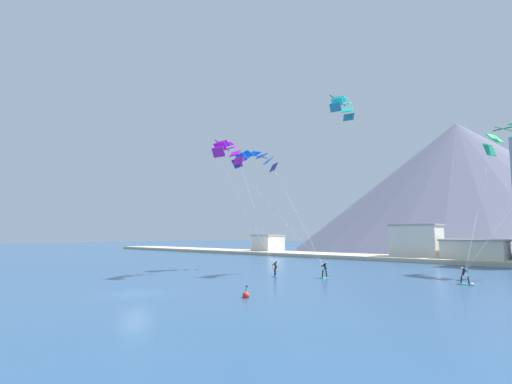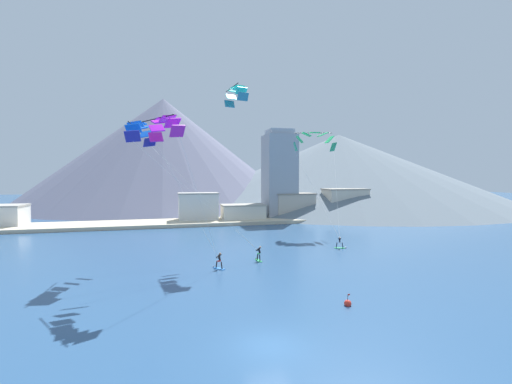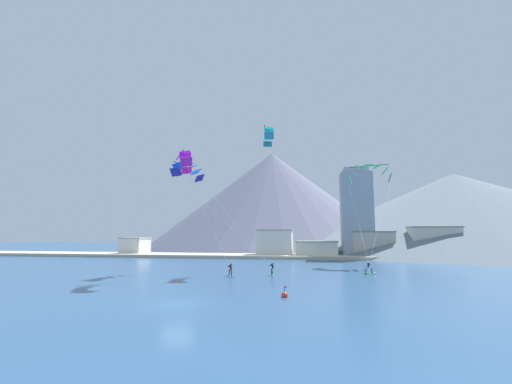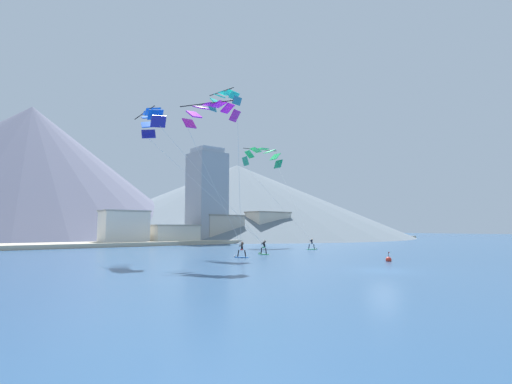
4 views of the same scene
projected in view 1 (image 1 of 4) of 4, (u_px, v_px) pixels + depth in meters
The scene contains 13 objects.
ground_plane at pixel (136, 294), 31.29m from camera, with size 400.00×400.00×0.00m, color navy.
kitesurfer_near_lead at pixel (275, 271), 44.45m from camera, with size 1.32×1.66×1.80m.
kitesurfer_near_trail at pixel (467, 279), 36.78m from camera, with size 1.74×1.11×1.70m.
kitesurfer_mid_center at pixel (326, 273), 42.69m from camera, with size 0.63×1.77×1.81m.
parafoil_kite_near_lead at pixel (228, 150), 47.90m from camera, with size 7.55×6.38×14.26m.
parafoil_kite_mid_center at pixel (255, 159), 55.39m from camera, with size 14.47×6.93×14.70m.
parafoil_kite_distant_high_outer at pixel (342, 106), 50.52m from camera, with size 2.36×5.48×2.20m.
race_marker_buoy at pixel (246, 295), 29.43m from camera, with size 0.56×0.56×1.02m.
shoreline_strip at pixel (409, 259), 70.32m from camera, with size 180.00×10.00×0.70m, color beige.
shore_building_harbour_front at pixel (268, 244), 96.25m from camera, with size 5.73×6.54×4.52m.
shore_building_promenade_mid at pixel (474, 251), 64.27m from camera, with size 9.55×5.47×3.82m.
shore_building_quay_west at pixel (416, 242), 71.66m from camera, with size 8.51×5.03×6.44m.
mountain_peak_west_ridge at pixel (459, 186), 118.35m from camera, with size 97.53×97.53×38.04m.
Camera 1 is at (28.62, -17.04, 4.67)m, focal length 28.00 mm.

